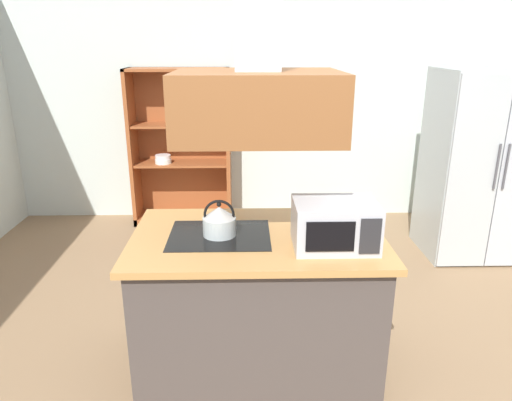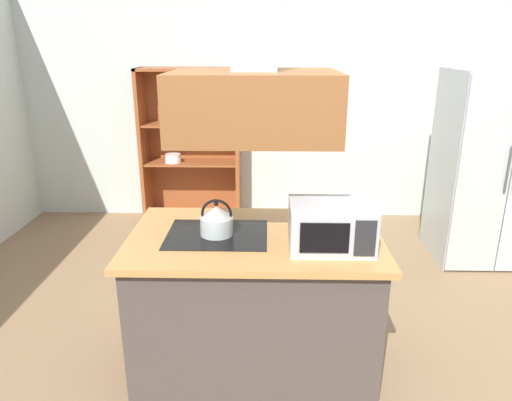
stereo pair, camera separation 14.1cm
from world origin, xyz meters
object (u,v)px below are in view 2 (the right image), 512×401
dish_cabinet (192,156)px  microwave (331,226)px  kettle (217,220)px  cutting_board (324,222)px  refrigerator (491,168)px

dish_cabinet → microwave: bearing=-66.6°
kettle → microwave: bearing=-14.6°
dish_cabinet → cutting_board: bearing=-63.4°
refrigerator → cutting_board: 2.26m
refrigerator → kettle: bearing=-144.8°
refrigerator → dish_cabinet: refrigerator is taller
cutting_board → refrigerator: bearing=41.0°
kettle → microwave: size_ratio=0.48×
dish_cabinet → kettle: (0.56, -2.64, 0.23)m
refrigerator → microwave: bearing=-132.9°
kettle → cutting_board: kettle is taller
microwave → kettle: bearing=165.4°
refrigerator → kettle: 2.90m
dish_cabinet → microwave: dish_cabinet is taller
microwave → cutting_board: bearing=88.5°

